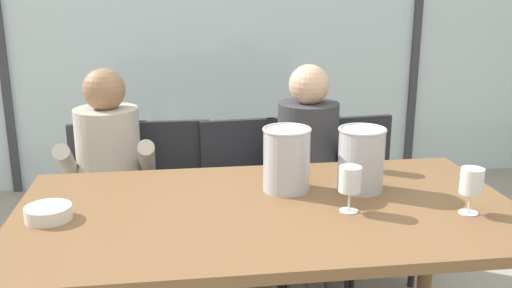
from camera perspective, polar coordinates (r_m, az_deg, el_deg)
ground at (r=3.42m, az=-1.52°, el=-11.94°), size 14.00×14.00×0.00m
window_glass_panel at (r=4.53m, az=-3.79°, el=12.08°), size 7.10×0.03×2.60m
window_mullion_right at (r=4.89m, az=15.66°, el=11.82°), size 0.06×0.06×2.60m
hillside_vineyard at (r=7.79m, az=-5.47°, el=9.23°), size 13.10×2.40×1.42m
dining_table at (r=2.23m, az=1.24°, el=-8.14°), size 1.90×1.02×0.77m
chair_near_curtain at (r=3.18m, az=-14.12°, el=-4.77°), size 0.48×0.48×0.86m
chair_left_of_center at (r=3.15m, az=-8.23°, el=-4.61°), size 0.45×0.45×0.86m
chair_center at (r=3.15m, az=-1.42°, el=-4.47°), size 0.47×0.47×0.86m
chair_right_of_center at (r=3.21m, az=5.03°, el=-4.11°), size 0.44×0.44×0.86m
chair_near_window_right at (r=3.27m, az=10.33°, el=-3.95°), size 0.48×0.48×0.86m
person_beige_jumper at (r=2.96m, az=-14.34°, el=-2.78°), size 0.47×0.62×1.18m
person_charcoal_jacket at (r=3.02m, az=5.28°, el=-2.01°), size 0.49×0.63×1.18m
ice_bucket_primary at (r=2.33m, az=3.04°, el=-1.44°), size 0.20×0.20×0.26m
ice_bucket_secondary at (r=2.37m, az=10.35°, el=-1.42°), size 0.19×0.19×0.26m
tasting_bowl at (r=2.21m, az=-19.83°, el=-6.42°), size 0.17×0.17×0.05m
wine_glass_by_left_taster at (r=2.24m, az=20.53°, el=-3.64°), size 0.08×0.08×0.17m
wine_glass_near_bucket at (r=2.63m, az=11.12°, el=-0.11°), size 0.08×0.08×0.17m
wine_glass_center_pour at (r=2.14m, az=9.28°, el=-3.67°), size 0.08×0.08×0.17m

